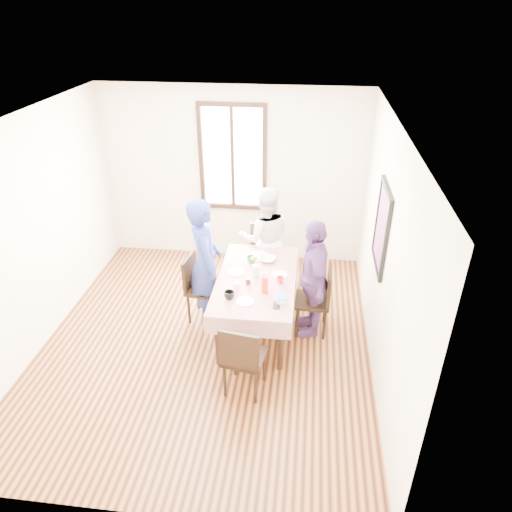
# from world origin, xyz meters

# --- Properties ---
(ground) EXTENTS (4.50, 4.50, 0.00)m
(ground) POSITION_xyz_m (0.00, 0.00, 0.00)
(ground) COLOR black
(ground) RESTS_ON ground
(back_wall) EXTENTS (4.00, 0.00, 4.00)m
(back_wall) POSITION_xyz_m (0.00, 2.25, 1.35)
(back_wall) COLOR beige
(back_wall) RESTS_ON ground
(right_wall) EXTENTS (0.00, 4.50, 4.50)m
(right_wall) POSITION_xyz_m (2.00, 0.00, 1.35)
(right_wall) COLOR beige
(right_wall) RESTS_ON ground
(window_frame) EXTENTS (1.02, 0.06, 1.62)m
(window_frame) POSITION_xyz_m (0.00, 2.23, 1.65)
(window_frame) COLOR black
(window_frame) RESTS_ON back_wall
(window_pane) EXTENTS (0.90, 0.02, 1.50)m
(window_pane) POSITION_xyz_m (0.00, 2.24, 1.65)
(window_pane) COLOR white
(window_pane) RESTS_ON back_wall
(art_poster) EXTENTS (0.04, 0.76, 0.96)m
(art_poster) POSITION_xyz_m (1.98, 0.30, 1.55)
(art_poster) COLOR red
(art_poster) RESTS_ON right_wall
(dining_table) EXTENTS (0.84, 1.56, 0.75)m
(dining_table) POSITION_xyz_m (0.58, 0.34, 0.38)
(dining_table) COLOR black
(dining_table) RESTS_ON ground
(tablecloth) EXTENTS (0.96, 1.68, 0.01)m
(tablecloth) POSITION_xyz_m (0.58, 0.34, 0.76)
(tablecloth) COLOR #610508
(tablecloth) RESTS_ON dining_table
(chair_left) EXTENTS (0.47, 0.47, 0.91)m
(chair_left) POSITION_xyz_m (-0.11, 0.49, 0.46)
(chair_left) COLOR black
(chair_left) RESTS_ON ground
(chair_right) EXTENTS (0.43, 0.43, 0.91)m
(chair_right) POSITION_xyz_m (1.28, 0.39, 0.46)
(chair_right) COLOR black
(chair_right) RESTS_ON ground
(chair_far) EXTENTS (0.48, 0.48, 0.91)m
(chair_far) POSITION_xyz_m (0.58, 1.42, 0.46)
(chair_far) COLOR black
(chair_far) RESTS_ON ground
(chair_near) EXTENTS (0.48, 0.48, 0.91)m
(chair_near) POSITION_xyz_m (0.58, -0.73, 0.46)
(chair_near) COLOR black
(chair_near) RESTS_ON ground
(person_left) EXTENTS (0.60, 0.73, 1.71)m
(person_left) POSITION_xyz_m (-0.10, 0.49, 0.85)
(person_left) COLOR navy
(person_left) RESTS_ON ground
(person_far) EXTENTS (0.82, 0.68, 1.53)m
(person_far) POSITION_xyz_m (0.58, 1.40, 0.77)
(person_far) COLOR white
(person_far) RESTS_ON ground
(person_right) EXTENTS (0.54, 0.96, 1.56)m
(person_right) POSITION_xyz_m (1.26, 0.39, 0.78)
(person_right) COLOR #56336F
(person_right) RESTS_ON ground
(mug_black) EXTENTS (0.15, 0.15, 0.09)m
(mug_black) POSITION_xyz_m (0.33, -0.13, 0.81)
(mug_black) COLOR black
(mug_black) RESTS_ON tablecloth
(mug_flag) EXTENTS (0.12, 0.12, 0.08)m
(mug_flag) POSITION_xyz_m (0.88, 0.27, 0.80)
(mug_flag) COLOR red
(mug_flag) RESTS_ON tablecloth
(mug_green) EXTENTS (0.14, 0.14, 0.09)m
(mug_green) POSITION_xyz_m (0.47, 0.72, 0.81)
(mug_green) COLOR #0C7226
(mug_green) RESTS_ON tablecloth
(serving_bowl) EXTENTS (0.27, 0.27, 0.05)m
(serving_bowl) POSITION_xyz_m (0.67, 0.77, 0.79)
(serving_bowl) COLOR white
(serving_bowl) RESTS_ON tablecloth
(juice_carton) EXTENTS (0.07, 0.07, 0.21)m
(juice_carton) POSITION_xyz_m (0.72, 0.04, 0.87)
(juice_carton) COLOR red
(juice_carton) RESTS_ON tablecloth
(butter_tub) EXTENTS (0.13, 0.13, 0.06)m
(butter_tub) POSITION_xyz_m (0.92, -0.13, 0.79)
(butter_tub) COLOR white
(butter_tub) RESTS_ON tablecloth
(jam_jar) EXTENTS (0.06, 0.06, 0.08)m
(jam_jar) POSITION_xyz_m (0.50, 0.20, 0.80)
(jam_jar) COLOR black
(jam_jar) RESTS_ON tablecloth
(drinking_glass) EXTENTS (0.06, 0.06, 0.09)m
(drinking_glass) POSITION_xyz_m (0.37, 0.07, 0.81)
(drinking_glass) COLOR silver
(drinking_glass) RESTS_ON tablecloth
(smartphone) EXTENTS (0.08, 0.16, 0.01)m
(smartphone) POSITION_xyz_m (0.87, -0.19, 0.77)
(smartphone) COLOR black
(smartphone) RESTS_ON tablecloth
(flower_vase) EXTENTS (0.07, 0.07, 0.15)m
(flower_vase) POSITION_xyz_m (0.56, 0.40, 0.84)
(flower_vase) COLOR silver
(flower_vase) RESTS_ON tablecloth
(plate_left) EXTENTS (0.20, 0.20, 0.01)m
(plate_left) POSITION_xyz_m (0.31, 0.44, 0.77)
(plate_left) COLOR white
(plate_left) RESTS_ON tablecloth
(plate_right) EXTENTS (0.20, 0.20, 0.01)m
(plate_right) POSITION_xyz_m (0.86, 0.45, 0.77)
(plate_right) COLOR white
(plate_right) RESTS_ON tablecloth
(plate_far) EXTENTS (0.20, 0.20, 0.01)m
(plate_far) POSITION_xyz_m (0.55, 0.92, 0.77)
(plate_far) COLOR white
(plate_far) RESTS_ON tablecloth
(plate_near) EXTENTS (0.20, 0.20, 0.01)m
(plate_near) POSITION_xyz_m (0.51, -0.17, 0.77)
(plate_near) COLOR white
(plate_near) RESTS_ON tablecloth
(butter_lid) EXTENTS (0.12, 0.12, 0.01)m
(butter_lid) POSITION_xyz_m (0.92, -0.13, 0.83)
(butter_lid) COLOR blue
(butter_lid) RESTS_ON butter_tub
(flower_bunch) EXTENTS (0.09, 0.09, 0.10)m
(flower_bunch) POSITION_xyz_m (0.56, 0.40, 0.96)
(flower_bunch) COLOR yellow
(flower_bunch) RESTS_ON flower_vase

